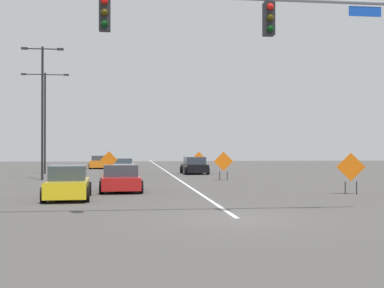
% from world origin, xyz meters
% --- Properties ---
extents(ground, '(137.82, 137.82, 0.00)m').
position_xyz_m(ground, '(0.00, 0.00, 0.00)').
color(ground, '#4C4947').
extents(road_centre_stripe, '(0.16, 76.57, 0.01)m').
position_xyz_m(road_centre_stripe, '(0.00, 38.28, 0.00)').
color(road_centre_stripe, white).
rests_on(road_centre_stripe, ground).
extents(traffic_signal_assembly, '(15.53, 0.44, 7.41)m').
position_xyz_m(traffic_signal_assembly, '(-4.02, -0.01, 5.67)').
color(traffic_signal_assembly, gray).
rests_on(traffic_signal_assembly, ground).
extents(street_lamp_far_right, '(4.02, 0.24, 8.74)m').
position_xyz_m(street_lamp_far_right, '(-10.73, 28.70, 5.17)').
color(street_lamp_far_right, black).
rests_on(street_lamp_far_right, ground).
extents(street_lamp_mid_right, '(2.86, 0.24, 9.26)m').
position_xyz_m(street_lamp_mid_right, '(-9.44, 20.01, 5.35)').
color(street_lamp_mid_right, black).
rests_on(street_lamp_mid_right, ground).
extents(construction_sign_left_lane, '(1.30, 0.07, 1.87)m').
position_xyz_m(construction_sign_left_lane, '(3.42, 33.98, 1.15)').
color(construction_sign_left_lane, orange).
rests_on(construction_sign_left_lane, ground).
extents(construction_sign_left_shoulder, '(1.33, 0.07, 1.97)m').
position_xyz_m(construction_sign_left_shoulder, '(2.99, 18.26, 1.23)').
color(construction_sign_left_shoulder, orange).
rests_on(construction_sign_left_shoulder, ground).
extents(construction_sign_median_far, '(1.21, 0.26, 2.00)m').
position_xyz_m(construction_sign_median_far, '(-4.89, 20.40, 1.28)').
color(construction_sign_median_far, orange).
rests_on(construction_sign_median_far, ground).
extents(construction_sign_median_near, '(1.34, 0.33, 1.99)m').
position_xyz_m(construction_sign_median_near, '(7.14, 7.33, 1.23)').
color(construction_sign_median_near, orange).
rests_on(construction_sign_median_near, ground).
extents(car_orange_near, '(2.19, 4.20, 1.40)m').
position_xyz_m(car_orange_near, '(-6.68, 39.43, 0.65)').
color(car_orange_near, orange).
rests_on(car_orange_near, ground).
extents(car_red_passing, '(2.24, 3.96, 1.36)m').
position_xyz_m(car_red_passing, '(-3.85, 10.36, 0.63)').
color(car_red_passing, red).
rests_on(car_red_passing, ground).
extents(car_silver_distant, '(2.25, 4.36, 1.31)m').
position_xyz_m(car_silver_distant, '(-4.10, 29.05, 0.63)').
color(car_silver_distant, '#B7BABF').
rests_on(car_silver_distant, ground).
extents(car_black_mid, '(2.19, 3.95, 1.46)m').
position_xyz_m(car_black_mid, '(2.08, 26.98, 0.67)').
color(car_black_mid, black).
rests_on(car_black_mid, ground).
extents(car_yellow_approaching, '(2.11, 4.19, 1.45)m').
position_xyz_m(car_yellow_approaching, '(-6.05, 6.78, 0.67)').
color(car_yellow_approaching, gold).
rests_on(car_yellow_approaching, ground).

